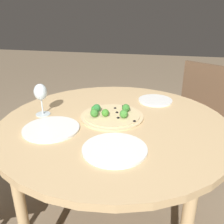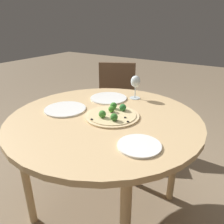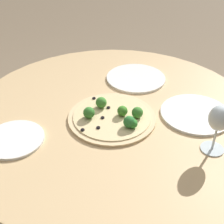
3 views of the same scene
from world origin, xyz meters
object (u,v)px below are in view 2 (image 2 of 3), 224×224
(chair_2, at_px, (116,103))
(pizza, at_px, (112,114))
(wine_glass, at_px, (136,83))
(plate_far, at_px, (139,145))
(plate_near, at_px, (109,98))
(plate_side, at_px, (65,109))

(chair_2, xyz_separation_m, pizza, (0.48, -0.81, 0.28))
(wine_glass, height_order, plate_far, wine_glass)
(plate_near, bearing_deg, wine_glass, 36.65)
(plate_near, bearing_deg, plate_side, -109.98)
(pizza, xyz_separation_m, plate_side, (-0.31, -0.08, -0.01))
(chair_2, distance_m, pizza, 0.98)
(pizza, bearing_deg, plate_side, -165.89)
(pizza, distance_m, plate_near, 0.31)
(chair_2, bearing_deg, plate_near, -90.76)
(plate_far, height_order, plate_side, same)
(chair_2, height_order, plate_side, chair_2)
(plate_near, bearing_deg, chair_2, 116.70)
(plate_near, distance_m, plate_far, 0.67)
(plate_far, bearing_deg, chair_2, 126.62)
(chair_2, bearing_deg, pizza, -86.98)
(chair_2, xyz_separation_m, plate_side, (0.16, -0.89, 0.27))
(plate_near, relative_size, plate_side, 1.00)
(pizza, distance_m, wine_glass, 0.38)
(pizza, bearing_deg, plate_far, -37.12)
(wine_glass, distance_m, plate_far, 0.67)
(plate_far, bearing_deg, wine_glass, 119.11)
(pizza, xyz_separation_m, plate_near, (-0.19, 0.25, -0.01))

